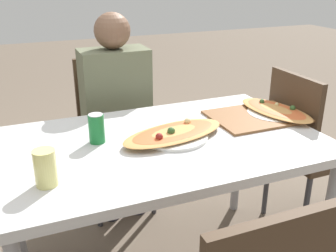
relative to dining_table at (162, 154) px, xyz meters
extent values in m
cube|color=silver|center=(0.00, 0.00, 0.05)|extent=(1.38, 0.85, 0.04)
cylinder|color=#99999E|center=(0.63, -0.37, -0.32)|extent=(0.05, 0.05, 0.70)
cylinder|color=#99999E|center=(-0.63, 0.37, -0.32)|extent=(0.05, 0.05, 0.70)
cylinder|color=#99999E|center=(0.63, 0.37, -0.32)|extent=(0.05, 0.05, 0.70)
cube|color=#3F2D1E|center=(-0.02, 0.68, -0.21)|extent=(0.40, 0.40, 0.04)
cube|color=#3F2D1E|center=(-0.02, 0.87, 0.03)|extent=(0.38, 0.03, 0.45)
cylinder|color=#38383D|center=(0.15, 0.51, -0.45)|extent=(0.03, 0.03, 0.44)
cylinder|color=#38383D|center=(-0.19, 0.51, -0.45)|extent=(0.03, 0.03, 0.44)
cylinder|color=#38383D|center=(0.15, 0.85, -0.45)|extent=(0.03, 0.03, 0.44)
cylinder|color=#38383D|center=(-0.19, 0.85, -0.45)|extent=(0.03, 0.03, 0.44)
cube|color=#3F2D1E|center=(0.95, 0.08, -0.21)|extent=(0.40, 0.40, 0.04)
cube|color=#3F2D1E|center=(0.76, 0.08, 0.03)|extent=(0.03, 0.38, 0.45)
cylinder|color=#38383D|center=(1.12, 0.25, -0.45)|extent=(0.03, 0.03, 0.44)
cylinder|color=#38383D|center=(0.78, 0.25, -0.45)|extent=(0.03, 0.03, 0.44)
cylinder|color=#38383D|center=(0.78, -0.09, -0.45)|extent=(0.03, 0.03, 0.44)
cylinder|color=#2D2D38|center=(0.06, 0.57, -0.43)|extent=(0.10, 0.10, 0.48)
cylinder|color=#2D2D38|center=(-0.11, 0.57, -0.43)|extent=(0.10, 0.10, 0.48)
cube|color=#60664C|center=(-0.02, 0.65, 0.08)|extent=(0.38, 0.21, 0.53)
sphere|color=brown|center=(-0.02, 0.65, 0.44)|extent=(0.20, 0.20, 0.20)
cylinder|color=white|center=(0.06, 0.00, 0.07)|extent=(0.29, 0.29, 0.01)
ellipsoid|color=tan|center=(0.06, 0.00, 0.09)|extent=(0.53, 0.32, 0.02)
ellipsoid|color=#D16033|center=(0.06, 0.00, 0.10)|extent=(0.43, 0.26, 0.01)
sphere|color=maroon|center=(-0.03, -0.05, 0.11)|extent=(0.03, 0.03, 0.03)
sphere|color=beige|center=(0.15, 0.07, 0.11)|extent=(0.03, 0.03, 0.03)
sphere|color=#335928|center=(0.04, -0.01, 0.11)|extent=(0.03, 0.03, 0.03)
cylinder|color=#197233|center=(-0.26, 0.08, 0.13)|extent=(0.07, 0.07, 0.12)
cylinder|color=silver|center=(-0.26, 0.08, 0.19)|extent=(0.06, 0.06, 0.00)
cylinder|color=#E0DB7F|center=(-0.50, -0.20, 0.13)|extent=(0.08, 0.08, 0.13)
cube|color=brown|center=(0.53, 0.07, 0.07)|extent=(0.45, 0.33, 0.01)
cylinder|color=white|center=(0.64, 0.07, 0.07)|extent=(0.28, 0.28, 0.01)
ellipsoid|color=tan|center=(0.64, 0.07, 0.09)|extent=(0.27, 0.46, 0.02)
ellipsoid|color=#D16033|center=(0.64, 0.07, 0.10)|extent=(0.22, 0.38, 0.01)
sphere|color=#335928|center=(0.63, 0.18, 0.11)|extent=(0.03, 0.03, 0.03)
sphere|color=beige|center=(0.68, 0.11, 0.10)|extent=(0.02, 0.02, 0.02)
sphere|color=#335928|center=(0.71, 0.03, 0.11)|extent=(0.03, 0.03, 0.03)
camera|label=1|loc=(-0.56, -1.43, 0.76)|focal=42.00mm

